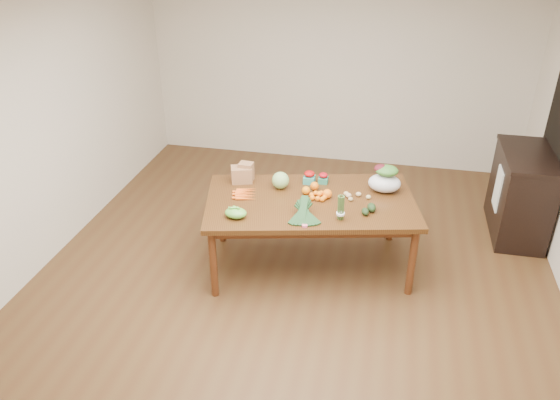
% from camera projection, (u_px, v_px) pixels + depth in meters
% --- Properties ---
extents(floor, '(6.00, 6.00, 0.00)m').
position_uv_depth(floor, '(291.00, 286.00, 5.23)').
color(floor, '#50361B').
rests_on(floor, ground).
extents(room_walls, '(5.02, 6.02, 2.70)m').
position_uv_depth(room_walls, '(293.00, 157.00, 4.58)').
color(room_walls, beige).
rests_on(room_walls, floor).
extents(dining_table, '(2.16, 1.51, 0.75)m').
position_uv_depth(dining_table, '(310.00, 233.00, 5.35)').
color(dining_table, '#482B10').
rests_on(dining_table, floor).
extents(doorway_dark, '(0.02, 1.00, 2.10)m').
position_uv_depth(doorway_dark, '(557.00, 142.00, 5.63)').
color(doorway_dark, black).
rests_on(doorway_dark, floor).
extents(cabinet, '(0.52, 1.02, 0.94)m').
position_uv_depth(cabinet, '(521.00, 194.00, 5.86)').
color(cabinet, black).
rests_on(cabinet, floor).
extents(dish_towel, '(0.02, 0.28, 0.45)m').
position_uv_depth(dish_towel, '(498.00, 189.00, 5.80)').
color(dish_towel, white).
rests_on(dish_towel, cabinet).
extents(paper_bag, '(0.32, 0.28, 0.19)m').
position_uv_depth(paper_bag, '(242.00, 173.00, 5.45)').
color(paper_bag, '#965E43').
rests_on(paper_bag, dining_table).
extents(cabbage, '(0.17, 0.17, 0.17)m').
position_uv_depth(cabbage, '(280.00, 180.00, 5.34)').
color(cabbage, '#9FCB75').
rests_on(cabbage, dining_table).
extents(strawberry_basket_a, '(0.13, 0.13, 0.10)m').
position_uv_depth(strawberry_basket_a, '(309.00, 178.00, 5.45)').
color(strawberry_basket_a, '#AE0E0B').
rests_on(strawberry_basket_a, dining_table).
extents(strawberry_basket_b, '(0.11, 0.11, 0.09)m').
position_uv_depth(strawberry_basket_b, '(323.00, 179.00, 5.46)').
color(strawberry_basket_b, '#B40C1B').
rests_on(strawberry_basket_b, dining_table).
extents(orange_a, '(0.08, 0.08, 0.08)m').
position_uv_depth(orange_a, '(306.00, 190.00, 5.25)').
color(orange_a, orange).
rests_on(orange_a, dining_table).
extents(orange_b, '(0.08, 0.08, 0.08)m').
position_uv_depth(orange_b, '(314.00, 186.00, 5.32)').
color(orange_b, orange).
rests_on(orange_b, dining_table).
extents(orange_c, '(0.09, 0.09, 0.09)m').
position_uv_depth(orange_c, '(327.00, 194.00, 5.18)').
color(orange_c, orange).
rests_on(orange_c, dining_table).
extents(mandarin_cluster, '(0.22, 0.22, 0.08)m').
position_uv_depth(mandarin_cluster, '(319.00, 195.00, 5.17)').
color(mandarin_cluster, orange).
rests_on(mandarin_cluster, dining_table).
extents(carrots, '(0.27, 0.29, 0.03)m').
position_uv_depth(carrots, '(245.00, 194.00, 5.24)').
color(carrots, orange).
rests_on(carrots, dining_table).
extents(snap_pea_bag, '(0.20, 0.15, 0.09)m').
position_uv_depth(snap_pea_bag, '(236.00, 213.00, 4.86)').
color(snap_pea_bag, '#55AD3A').
rests_on(snap_pea_bag, dining_table).
extents(kale_bunch, '(0.40, 0.46, 0.16)m').
position_uv_depth(kale_bunch, '(304.00, 213.00, 4.79)').
color(kale_bunch, black).
rests_on(kale_bunch, dining_table).
extents(asparagus_bundle, '(0.10, 0.13, 0.26)m').
position_uv_depth(asparagus_bundle, '(341.00, 207.00, 4.78)').
color(asparagus_bundle, '#507636').
rests_on(asparagus_bundle, dining_table).
extents(potato_a, '(0.06, 0.05, 0.05)m').
position_uv_depth(potato_a, '(349.00, 195.00, 5.19)').
color(potato_a, tan).
rests_on(potato_a, dining_table).
extents(potato_b, '(0.05, 0.04, 0.04)m').
position_uv_depth(potato_b, '(351.00, 199.00, 5.14)').
color(potato_b, tan).
rests_on(potato_b, dining_table).
extents(potato_c, '(0.05, 0.05, 0.04)m').
position_uv_depth(potato_c, '(359.00, 194.00, 5.22)').
color(potato_c, tan).
rests_on(potato_c, dining_table).
extents(potato_d, '(0.05, 0.05, 0.04)m').
position_uv_depth(potato_d, '(346.00, 194.00, 5.23)').
color(potato_d, tan).
rests_on(potato_d, dining_table).
extents(potato_e, '(0.05, 0.04, 0.04)m').
position_uv_depth(potato_e, '(368.00, 197.00, 5.17)').
color(potato_e, tan).
rests_on(potato_e, dining_table).
extents(avocado_a, '(0.09, 0.11, 0.06)m').
position_uv_depth(avocado_a, '(365.00, 212.00, 4.90)').
color(avocado_a, black).
rests_on(avocado_a, dining_table).
extents(avocado_b, '(0.11, 0.13, 0.08)m').
position_uv_depth(avocado_b, '(372.00, 208.00, 4.96)').
color(avocado_b, black).
rests_on(avocado_b, dining_table).
extents(salad_bag, '(0.36, 0.30, 0.24)m').
position_uv_depth(salad_bag, '(385.00, 180.00, 5.26)').
color(salad_bag, silver).
rests_on(salad_bag, dining_table).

